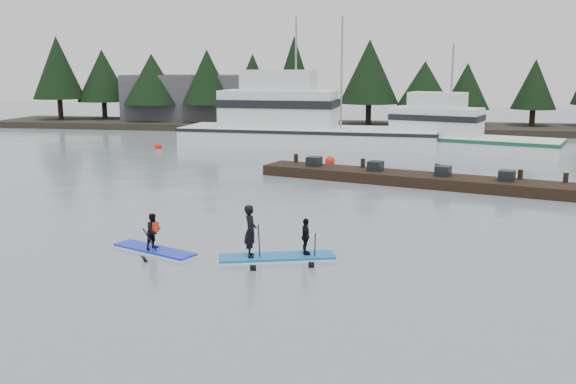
% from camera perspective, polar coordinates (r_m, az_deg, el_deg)
% --- Properties ---
extents(ground, '(160.00, 160.00, 0.00)m').
position_cam_1_polar(ground, '(19.15, -3.22, -6.65)').
color(ground, gray).
rests_on(ground, ground).
extents(far_shore, '(70.00, 8.00, 0.60)m').
position_cam_1_polar(far_shore, '(60.13, 6.15, 5.78)').
color(far_shore, '#2D281E').
rests_on(far_shore, ground).
extents(treeline, '(60.00, 4.00, 8.00)m').
position_cam_1_polar(treeline, '(60.16, 6.15, 5.49)').
color(treeline, black).
rests_on(treeline, ground).
extents(waterfront_building, '(18.00, 6.00, 5.00)m').
position_cam_1_polar(waterfront_building, '(64.47, -6.30, 8.09)').
color(waterfront_building, '#4C4C51').
rests_on(waterfront_building, ground).
extents(fishing_boat_large, '(19.00, 6.24, 10.45)m').
position_cam_1_polar(fishing_boat_large, '(47.94, 1.11, 5.09)').
color(fishing_boat_large, white).
rests_on(fishing_boat_large, ground).
extents(fishing_boat_medium, '(14.03, 7.94, 8.17)m').
position_cam_1_polar(fishing_boat_medium, '(46.49, 14.44, 4.27)').
color(fishing_boat_medium, white).
rests_on(fishing_boat_medium, ground).
extents(floating_dock, '(16.06, 6.85, 0.54)m').
position_cam_1_polar(floating_dock, '(32.83, 11.04, 1.15)').
color(floating_dock, black).
rests_on(floating_dock, ground).
extents(buoy_a, '(0.50, 0.50, 0.50)m').
position_cam_1_polar(buoy_a, '(47.29, -11.45, 3.81)').
color(buoy_a, red).
rests_on(buoy_a, ground).
extents(buoy_c, '(0.54, 0.54, 0.54)m').
position_cam_1_polar(buoy_c, '(44.98, 19.69, 3.01)').
color(buoy_c, red).
rests_on(buoy_c, ground).
extents(buoy_b, '(0.60, 0.60, 0.60)m').
position_cam_1_polar(buoy_b, '(39.19, 3.75, 2.53)').
color(buoy_b, red).
rests_on(buoy_b, ground).
extents(paddleboard_solo, '(3.08, 1.92, 1.77)m').
position_cam_1_polar(paddleboard_solo, '(20.93, -11.82, -4.17)').
color(paddleboard_solo, '#162DCF').
rests_on(paddleboard_solo, ground).
extents(paddleboard_duo, '(3.65, 1.87, 2.23)m').
position_cam_1_polar(paddleboard_duo, '(19.67, -1.30, -4.52)').
color(paddleboard_duo, '#1363B7').
rests_on(paddleboard_duo, ground).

